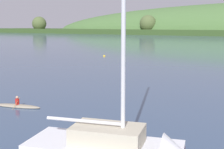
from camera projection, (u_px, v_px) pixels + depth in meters
The scene contains 2 objects.
canoe_with_paddler at pixel (17, 106), 25.80m from camera, with size 4.19×1.74×1.02m.
mooring_buoy_foreground at pixel (104, 56), 68.63m from camera, with size 0.52×0.52×0.60m.
Camera 1 is at (11.34, 6.22, 6.53)m, focal length 50.97 mm.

